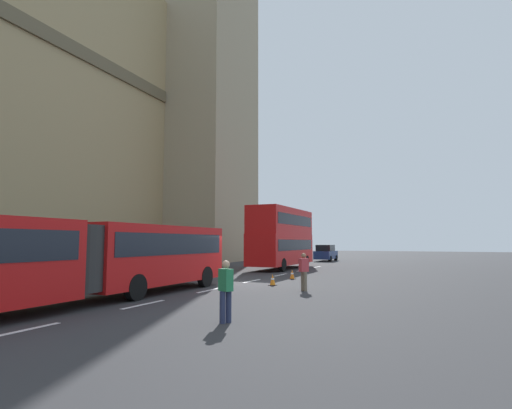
{
  "coord_description": "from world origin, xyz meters",
  "views": [
    {
      "loc": [
        -19.45,
        -9.43,
        2.2
      ],
      "look_at": [
        9.13,
        3.26,
        5.13
      ],
      "focal_mm": 28.03,
      "sensor_mm": 36.0,
      "label": 1
    }
  ],
  "objects_px": {
    "traffic_cone_middle": "(292,274)",
    "traffic_cone_west": "(273,280)",
    "double_decker_bus": "(282,236)",
    "pedestrian_near_cones": "(226,289)",
    "pedestrian_by_kerb": "(304,270)",
    "sedan_lead": "(326,253)",
    "articulated_bus": "(70,255)"
  },
  "relations": [
    {
      "from": "traffic_cone_middle",
      "to": "pedestrian_near_cones",
      "type": "relative_size",
      "value": 0.34
    },
    {
      "from": "double_decker_bus",
      "to": "sedan_lead",
      "type": "height_order",
      "value": "double_decker_bus"
    },
    {
      "from": "pedestrian_by_kerb",
      "to": "traffic_cone_west",
      "type": "bearing_deg",
      "value": 54.22
    },
    {
      "from": "double_decker_bus",
      "to": "sedan_lead",
      "type": "xyz_separation_m",
      "value": [
        14.51,
        -0.03,
        -1.79
      ]
    },
    {
      "from": "double_decker_bus",
      "to": "pedestrian_by_kerb",
      "type": "xyz_separation_m",
      "value": [
        -13.48,
        -6.01,
        -1.8
      ]
    },
    {
      "from": "traffic_cone_west",
      "to": "pedestrian_by_kerb",
      "type": "bearing_deg",
      "value": -125.78
    },
    {
      "from": "articulated_bus",
      "to": "pedestrian_by_kerb",
      "type": "bearing_deg",
      "value": -38.61
    },
    {
      "from": "sedan_lead",
      "to": "pedestrian_near_cones",
      "type": "xyz_separation_m",
      "value": [
        -35.69,
        -6.12,
        -0.0
      ]
    },
    {
      "from": "traffic_cone_middle",
      "to": "traffic_cone_west",
      "type": "bearing_deg",
      "value": -176.79
    },
    {
      "from": "double_decker_bus",
      "to": "pedestrian_near_cones",
      "type": "bearing_deg",
      "value": -163.81
    },
    {
      "from": "articulated_bus",
      "to": "traffic_cone_middle",
      "type": "distance_m",
      "value": 13.32
    },
    {
      "from": "sedan_lead",
      "to": "traffic_cone_west",
      "type": "distance_m",
      "value": 26.75
    },
    {
      "from": "articulated_bus",
      "to": "sedan_lead",
      "type": "relative_size",
      "value": 3.87
    },
    {
      "from": "double_decker_bus",
      "to": "traffic_cone_west",
      "type": "xyz_separation_m",
      "value": [
        -11.95,
        -3.89,
        -2.43
      ]
    },
    {
      "from": "articulated_bus",
      "to": "sedan_lead",
      "type": "xyz_separation_m",
      "value": [
        35.51,
        -0.03,
        -0.83
      ]
    },
    {
      "from": "sedan_lead",
      "to": "pedestrian_near_cones",
      "type": "relative_size",
      "value": 2.6
    },
    {
      "from": "pedestrian_near_cones",
      "to": "pedestrian_by_kerb",
      "type": "height_order",
      "value": "same"
    },
    {
      "from": "double_decker_bus",
      "to": "sedan_lead",
      "type": "relative_size",
      "value": 2.12
    },
    {
      "from": "articulated_bus",
      "to": "traffic_cone_middle",
      "type": "xyz_separation_m",
      "value": [
        12.72,
        -3.68,
        -1.46
      ]
    },
    {
      "from": "traffic_cone_west",
      "to": "pedestrian_by_kerb",
      "type": "xyz_separation_m",
      "value": [
        -1.53,
        -2.12,
        0.63
      ]
    },
    {
      "from": "traffic_cone_middle",
      "to": "pedestrian_by_kerb",
      "type": "height_order",
      "value": "pedestrian_by_kerb"
    },
    {
      "from": "articulated_bus",
      "to": "traffic_cone_middle",
      "type": "relative_size",
      "value": 29.38
    },
    {
      "from": "articulated_bus",
      "to": "sedan_lead",
      "type": "distance_m",
      "value": 35.52
    },
    {
      "from": "articulated_bus",
      "to": "double_decker_bus",
      "type": "distance_m",
      "value": 21.03
    },
    {
      "from": "traffic_cone_west",
      "to": "pedestrian_near_cones",
      "type": "xyz_separation_m",
      "value": [
        -9.23,
        -2.26,
        0.63
      ]
    },
    {
      "from": "pedestrian_near_cones",
      "to": "pedestrian_by_kerb",
      "type": "relative_size",
      "value": 1.0
    },
    {
      "from": "traffic_cone_west",
      "to": "traffic_cone_middle",
      "type": "bearing_deg",
      "value": 3.21
    },
    {
      "from": "pedestrian_near_cones",
      "to": "articulated_bus",
      "type": "bearing_deg",
      "value": 88.35
    },
    {
      "from": "pedestrian_by_kerb",
      "to": "double_decker_bus",
      "type": "bearing_deg",
      "value": 24.02
    },
    {
      "from": "traffic_cone_middle",
      "to": "pedestrian_near_cones",
      "type": "bearing_deg",
      "value": -169.16
    },
    {
      "from": "double_decker_bus",
      "to": "sedan_lead",
      "type": "distance_m",
      "value": 14.62
    },
    {
      "from": "traffic_cone_west",
      "to": "traffic_cone_middle",
      "type": "height_order",
      "value": "same"
    }
  ]
}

